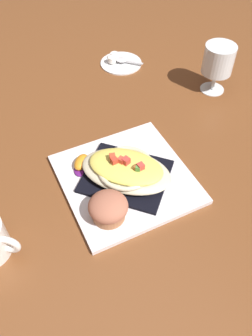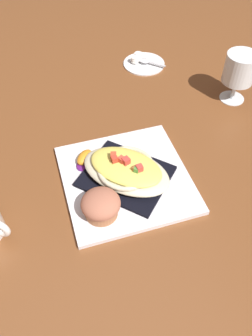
# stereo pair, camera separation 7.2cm
# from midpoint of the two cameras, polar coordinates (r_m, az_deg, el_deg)

# --- Properties ---
(ground_plane) EXTENTS (2.60, 2.60, 0.00)m
(ground_plane) POSITION_cam_midpoint_polar(r_m,az_deg,el_deg) (0.75, 2.74, -2.22)
(ground_plane) COLOR brown
(square_plate) EXTENTS (0.30, 0.30, 0.01)m
(square_plate) POSITION_cam_midpoint_polar(r_m,az_deg,el_deg) (0.74, 2.75, -1.95)
(square_plate) COLOR white
(square_plate) RESTS_ON ground_plane
(folded_napkin) EXTENTS (0.23, 0.22, 0.01)m
(folded_napkin) POSITION_cam_midpoint_polar(r_m,az_deg,el_deg) (0.74, 2.78, -1.51)
(folded_napkin) COLOR black
(folded_napkin) RESTS_ON square_plate
(gratin_dish) EXTENTS (0.22, 0.21, 0.05)m
(gratin_dish) POSITION_cam_midpoint_polar(r_m,az_deg,el_deg) (0.72, 2.85, -0.34)
(gratin_dish) COLOR beige
(gratin_dish) RESTS_ON folded_napkin
(muffin) EXTENTS (0.08, 0.08, 0.05)m
(muffin) POSITION_cam_midpoint_polar(r_m,az_deg,el_deg) (0.66, -1.08, -6.34)
(muffin) COLOR #AA6A44
(muffin) RESTS_ON square_plate
(orange_garnish) EXTENTS (0.07, 0.06, 0.02)m
(orange_garnish) POSITION_cam_midpoint_polar(r_m,az_deg,el_deg) (0.76, -4.12, 1.34)
(orange_garnish) COLOR #59186A
(orange_garnish) RESTS_ON square_plate
(stemmed_glass) EXTENTS (0.08, 0.08, 0.13)m
(stemmed_glass) POSITION_cam_midpoint_polar(r_m,az_deg,el_deg) (0.96, 20.29, 14.68)
(stemmed_glass) COLOR white
(stemmed_glass) RESTS_ON ground_plane
(creamer_saucer) EXTENTS (0.12, 0.12, 0.01)m
(creamer_saucer) POSITION_cam_midpoint_polar(r_m,az_deg,el_deg) (1.09, 4.95, 16.73)
(creamer_saucer) COLOR white
(creamer_saucer) RESTS_ON ground_plane
(spoon) EXTENTS (0.08, 0.07, 0.01)m
(spoon) POSITION_cam_midpoint_polar(r_m,az_deg,el_deg) (1.08, 5.18, 17.07)
(spoon) COLOR silver
(spoon) RESTS_ON creamer_saucer
(creamer_cup_0) EXTENTS (0.02, 0.02, 0.02)m
(creamer_cup_0) POSITION_cam_midpoint_polar(r_m,az_deg,el_deg) (1.10, 4.00, 17.90)
(creamer_cup_0) COLOR white
(creamer_cup_0) RESTS_ON creamer_saucer
(creamer_cup_1) EXTENTS (0.02, 0.02, 0.02)m
(creamer_cup_1) POSITION_cam_midpoint_polar(r_m,az_deg,el_deg) (1.08, 3.45, 17.32)
(creamer_cup_1) COLOR white
(creamer_cup_1) RESTS_ON creamer_saucer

